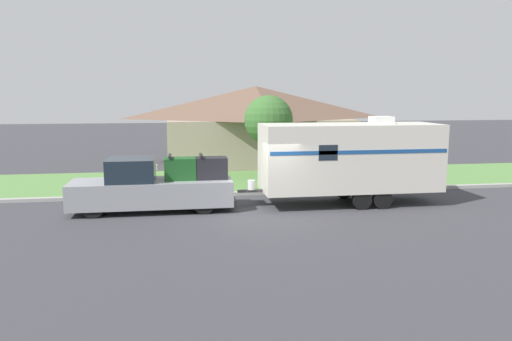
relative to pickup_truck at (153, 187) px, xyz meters
The scene contains 8 objects.
ground_plane 4.30m from the pickup_truck, 19.54° to the right, with size 120.00×120.00×0.00m, color #38383D.
curb_strip 4.68m from the pickup_truck, 30.55° to the left, with size 80.00×0.30×0.14m.
lawn_strip 7.24m from the pickup_truck, 56.48° to the left, with size 80.00×7.00×0.03m.
house_across_street 13.91m from the pickup_truck, 65.20° to the left, with size 11.72×8.06×4.74m.
pickup_truck is the anchor object (origin of this frame).
travel_trailer 7.54m from the pickup_truck, ahead, with size 7.79×2.33×3.39m.
mailbox 3.29m from the pickup_truck, 93.50° to the left, with size 0.48×0.20×1.25m.
tree_in_yard 8.31m from the pickup_truck, 48.01° to the left, with size 2.42×2.42×4.21m.
Camera 1 is at (-3.06, -16.88, 4.22)m, focal length 35.00 mm.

